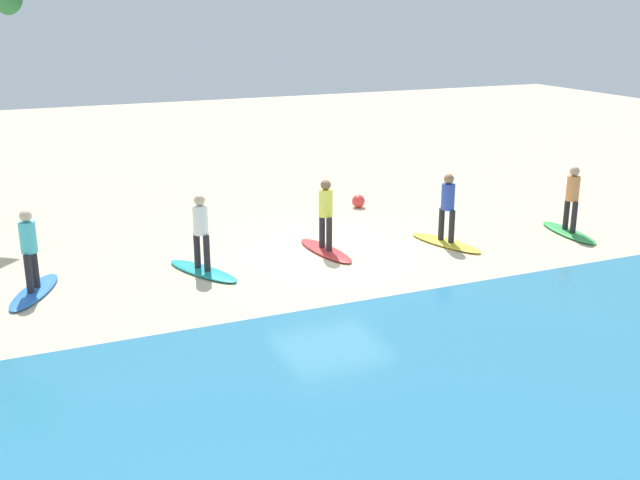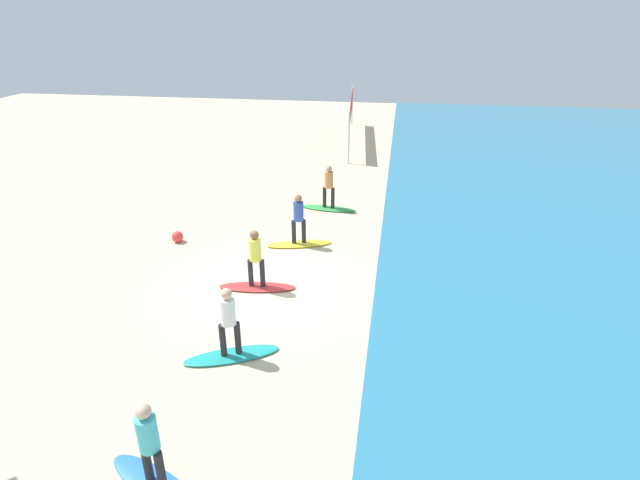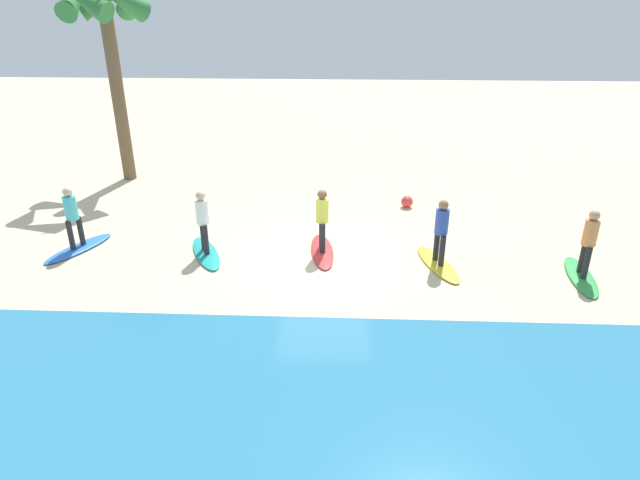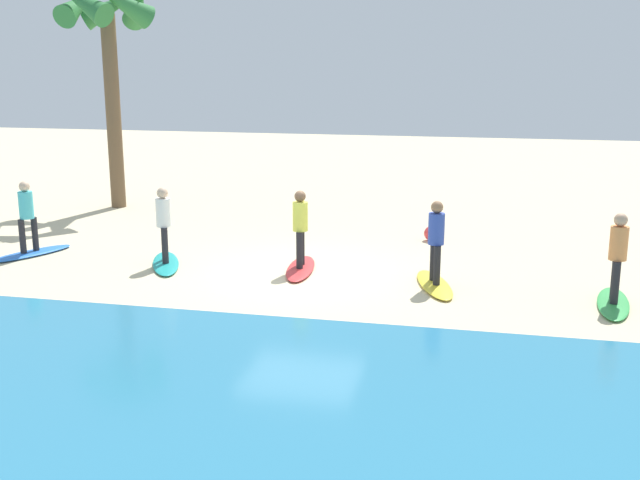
% 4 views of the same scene
% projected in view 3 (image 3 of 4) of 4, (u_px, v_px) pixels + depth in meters
% --- Properties ---
extents(ground_plane, '(60.00, 60.00, 0.00)m').
position_uv_depth(ground_plane, '(324.00, 256.00, 14.10)').
color(ground_plane, beige).
extents(surfboard_green, '(0.79, 2.15, 0.09)m').
position_uv_depth(surfboard_green, '(581.00, 276.00, 13.00)').
color(surfboard_green, green).
rests_on(surfboard_green, ground).
extents(surfer_green, '(0.32, 0.46, 1.64)m').
position_uv_depth(surfer_green, '(589.00, 238.00, 12.58)').
color(surfer_green, '#232328').
rests_on(surfer_green, surfboard_green).
extents(surfboard_yellow, '(1.14, 2.17, 0.09)m').
position_uv_depth(surfboard_yellow, '(438.00, 264.00, 13.58)').
color(surfboard_yellow, yellow).
rests_on(surfboard_yellow, ground).
extents(surfer_yellow, '(0.32, 0.45, 1.64)m').
position_uv_depth(surfer_yellow, '(441.00, 227.00, 13.17)').
color(surfer_yellow, '#232328').
rests_on(surfer_yellow, surfboard_yellow).
extents(surfboard_red, '(0.80, 2.15, 0.09)m').
position_uv_depth(surfboard_red, '(322.00, 251.00, 14.24)').
color(surfboard_red, red).
rests_on(surfboard_red, ground).
extents(surfer_red, '(0.32, 0.46, 1.64)m').
position_uv_depth(surfer_red, '(322.00, 216.00, 13.83)').
color(surfer_red, '#232328').
rests_on(surfer_red, surfboard_red).
extents(surfboard_teal, '(1.38, 2.14, 0.09)m').
position_uv_depth(surfboard_teal, '(206.00, 253.00, 14.15)').
color(surfboard_teal, teal).
rests_on(surfboard_teal, ground).
extents(surfer_teal, '(0.32, 0.43, 1.64)m').
position_uv_depth(surfer_teal, '(203.00, 217.00, 13.73)').
color(surfer_teal, '#232328').
rests_on(surfer_teal, surfboard_teal).
extents(surfboard_blue, '(1.39, 2.14, 0.09)m').
position_uv_depth(surfboard_blue, '(79.00, 248.00, 14.40)').
color(surfboard_blue, blue).
rests_on(surfboard_blue, ground).
extents(surfer_blue, '(0.32, 0.43, 1.64)m').
position_uv_depth(surfer_blue, '(72.00, 213.00, 13.99)').
color(surfer_blue, '#232328').
rests_on(surfer_blue, surfboard_blue).
extents(palm_tree, '(2.88, 3.03, 6.65)m').
position_uv_depth(palm_tree, '(107.00, 20.00, 17.62)').
color(palm_tree, brown).
rests_on(palm_tree, ground).
extents(beach_ball, '(0.37, 0.37, 0.37)m').
position_uv_depth(beach_ball, '(407.00, 202.00, 17.14)').
color(beach_ball, '#E53838').
rests_on(beach_ball, ground).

